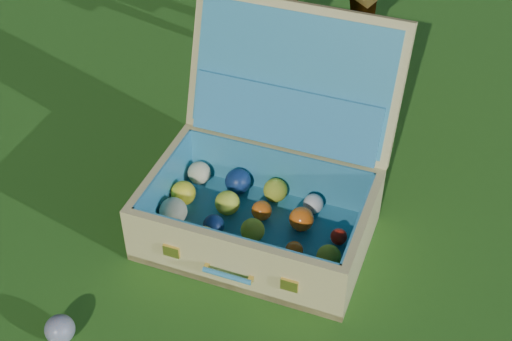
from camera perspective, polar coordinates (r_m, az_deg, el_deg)
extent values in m
plane|color=#215114|center=(1.91, 2.59, -8.72)|extent=(60.00, 60.00, 0.00)
sphere|color=#386893|center=(1.82, -15.42, -12.15)|extent=(0.07, 0.07, 0.07)
cube|color=#D2BF71|center=(2.00, 0.11, -5.19)|extent=(0.71, 0.61, 0.02)
cube|color=#D2BF71|center=(1.82, -2.00, -7.46)|extent=(0.56, 0.26, 0.18)
cube|color=#D2BF71|center=(2.08, 1.95, -0.14)|extent=(0.56, 0.26, 0.18)
cube|color=#D2BF71|center=(2.04, -7.56, -1.53)|extent=(0.16, 0.34, 0.18)
cube|color=#D2BF71|center=(1.89, 8.41, -5.68)|extent=(0.16, 0.34, 0.18)
cube|color=teal|center=(1.99, 0.11, -4.91)|extent=(0.65, 0.55, 0.01)
cube|color=teal|center=(1.82, -1.84, -6.92)|extent=(0.52, 0.23, 0.16)
cube|color=teal|center=(2.06, 1.83, -0.15)|extent=(0.52, 0.23, 0.16)
cube|color=teal|center=(2.02, -7.24, -1.39)|extent=(0.15, 0.33, 0.16)
cube|color=teal|center=(1.88, 8.03, -5.35)|extent=(0.15, 0.33, 0.16)
cube|color=#D2BF71|center=(1.98, 3.03, 7.54)|extent=(0.62, 0.39, 0.39)
cube|color=teal|center=(1.96, 2.86, 7.43)|extent=(0.56, 0.34, 0.34)
cube|color=teal|center=(1.99, 2.34, 4.26)|extent=(0.52, 0.28, 0.16)
cube|color=#F2C659|center=(1.86, -6.79, -6.44)|extent=(0.04, 0.03, 0.04)
cube|color=#F2C659|center=(1.78, 2.68, -9.15)|extent=(0.04, 0.03, 0.04)
cylinder|color=teal|center=(1.81, -2.34, -8.42)|extent=(0.13, 0.06, 0.01)
cube|color=#F2C659|center=(1.84, -4.00, -7.73)|extent=(0.02, 0.02, 0.01)
cube|color=#F2C659|center=(1.80, -0.45, -8.75)|extent=(0.02, 0.02, 0.01)
sphere|color=gold|center=(1.95, -7.25, -4.89)|extent=(0.07, 0.07, 0.07)
sphere|color=gold|center=(1.91, -4.25, -5.63)|extent=(0.08, 0.08, 0.08)
sphere|color=gold|center=(1.87, -1.54, -6.88)|extent=(0.07, 0.07, 0.07)
sphere|color=silver|center=(1.84, 2.06, -7.79)|extent=(0.08, 0.08, 0.08)
sphere|color=silver|center=(1.82, 5.41, -8.66)|extent=(0.08, 0.08, 0.08)
sphere|color=#C8C08D|center=(2.00, -6.64, -3.25)|extent=(0.08, 0.08, 0.08)
sphere|color=#0F254F|center=(1.97, -3.40, -4.36)|extent=(0.06, 0.06, 0.06)
sphere|color=gold|center=(1.94, -0.27, -4.80)|extent=(0.07, 0.07, 0.07)
sphere|color=orange|center=(1.91, 3.08, -6.37)|extent=(0.05, 0.05, 0.05)
sphere|color=gold|center=(1.89, 5.84, -6.89)|extent=(0.07, 0.07, 0.07)
sphere|color=gold|center=(2.06, -5.84, -1.81)|extent=(0.07, 0.07, 0.07)
sphere|color=gold|center=(2.02, -2.31, -2.61)|extent=(0.07, 0.07, 0.07)
sphere|color=orange|center=(2.00, 0.46, -3.23)|extent=(0.06, 0.06, 0.06)
sphere|color=orange|center=(1.97, 3.66, -3.90)|extent=(0.07, 0.07, 0.07)
sphere|color=red|center=(1.95, 6.64, -5.28)|extent=(0.05, 0.05, 0.05)
sphere|color=#C8C08D|center=(2.12, -4.57, -0.19)|extent=(0.07, 0.07, 0.07)
sphere|color=#0F254F|center=(2.08, -1.46, -0.88)|extent=(0.08, 0.08, 0.08)
sphere|color=gold|center=(2.06, 1.56, -1.58)|extent=(0.07, 0.07, 0.07)
sphere|color=silver|center=(2.03, 4.61, -2.67)|extent=(0.06, 0.06, 0.06)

